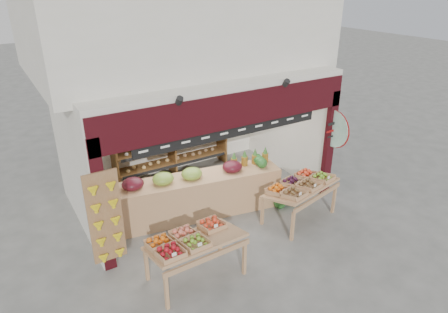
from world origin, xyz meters
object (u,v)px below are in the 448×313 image
(mid_counter, at_px, (196,194))
(back_shelving, at_px, (171,132))
(watermelon_pile, at_px, (282,194))
(refrigerator, at_px, (84,167))
(cardboard_stack, at_px, (108,200))
(display_table_right, at_px, (301,186))
(display_table_left, at_px, (189,241))

(mid_counter, bearing_deg, back_shelving, 79.16)
(back_shelving, xyz_separation_m, watermelon_pile, (1.61, -2.79, -1.01))
(refrigerator, distance_m, watermelon_pile, 4.85)
(mid_counter, bearing_deg, cardboard_stack, 143.28)
(cardboard_stack, relative_size, display_table_right, 0.54)
(back_shelving, height_order, display_table_right, back_shelving)
(back_shelving, height_order, refrigerator, back_shelving)
(mid_counter, xyz_separation_m, display_table_left, (-1.11, -1.83, 0.30))
(cardboard_stack, distance_m, mid_counter, 2.11)
(refrigerator, height_order, cardboard_stack, refrigerator)
(display_table_left, distance_m, watermelon_pile, 3.45)
(mid_counter, bearing_deg, display_table_left, -121.30)
(cardboard_stack, height_order, display_table_right, display_table_right)
(cardboard_stack, height_order, mid_counter, mid_counter)
(back_shelving, distance_m, watermelon_pile, 3.38)
(mid_counter, height_order, watermelon_pile, mid_counter)
(back_shelving, xyz_separation_m, display_table_left, (-1.54, -4.05, -0.38))
(cardboard_stack, distance_m, display_table_right, 4.44)
(display_table_left, xyz_separation_m, display_table_right, (3.00, 0.48, 0.01))
(back_shelving, height_order, mid_counter, back_shelving)
(watermelon_pile, bearing_deg, mid_counter, 164.34)
(refrigerator, xyz_separation_m, display_table_right, (3.80, -3.52, 0.04))
(refrigerator, bearing_deg, mid_counter, -43.79)
(watermelon_pile, bearing_deg, back_shelving, 119.97)
(refrigerator, relative_size, display_table_left, 0.94)
(refrigerator, xyz_separation_m, cardboard_stack, (0.24, -0.93, -0.55))
(refrigerator, distance_m, display_table_right, 5.18)
(back_shelving, distance_m, display_table_right, 3.87)
(refrigerator, distance_m, cardboard_stack, 1.10)
(cardboard_stack, bearing_deg, refrigerator, 104.58)
(display_table_left, bearing_deg, mid_counter, 58.70)
(back_shelving, height_order, watermelon_pile, back_shelving)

